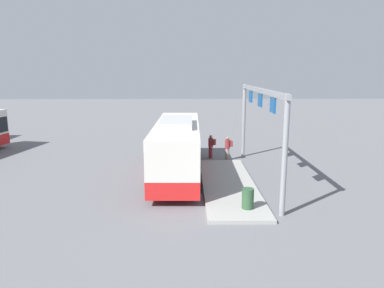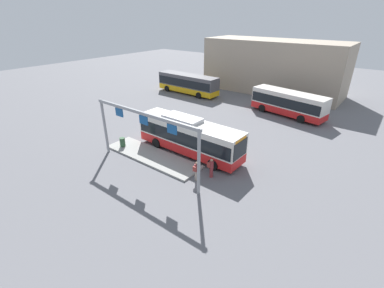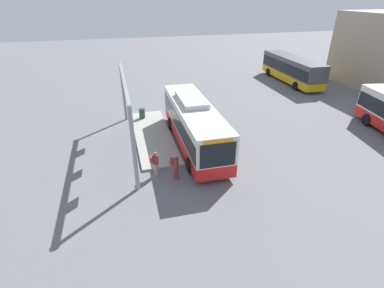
{
  "view_description": "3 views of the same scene",
  "coord_description": "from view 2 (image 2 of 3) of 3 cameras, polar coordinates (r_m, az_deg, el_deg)",
  "views": [
    {
      "loc": [
        -20.42,
        -0.58,
        6.06
      ],
      "look_at": [
        3.51,
        -0.92,
        1.14
      ],
      "focal_mm": 33.01,
      "sensor_mm": 36.0,
      "label": 1
    },
    {
      "loc": [
        14.14,
        -17.74,
        11.96
      ],
      "look_at": [
        1.07,
        -0.94,
        1.58
      ],
      "focal_mm": 25.04,
      "sensor_mm": 36.0,
      "label": 2
    },
    {
      "loc": [
        18.46,
        -5.1,
        10.14
      ],
      "look_at": [
        2.09,
        -0.72,
        1.18
      ],
      "focal_mm": 26.78,
      "sensor_mm": 36.0,
      "label": 3
    }
  ],
  "objects": [
    {
      "name": "person_boarding",
      "position": [
        21.05,
        0.92,
        -5.73
      ],
      "size": [
        0.37,
        0.54,
        1.67
      ],
      "rotation": [
        0.0,
        0.0,
        1.65
      ],
      "color": "gray",
      "rests_on": "ground"
    },
    {
      "name": "bus_background_left",
      "position": [
        36.78,
        19.86,
        8.38
      ],
      "size": [
        9.85,
        4.14,
        3.1
      ],
      "rotation": [
        0.0,
        0.0,
        2.97
      ],
      "color": "red",
      "rests_on": "ground"
    },
    {
      "name": "person_waiting_near",
      "position": [
        21.52,
        4.09,
        -5.03
      ],
      "size": [
        0.51,
        0.6,
        1.67
      ],
      "rotation": [
        0.0,
        0.0,
        1.1
      ],
      "color": "maroon",
      "rests_on": "ground"
    },
    {
      "name": "bus_main",
      "position": [
        24.85,
        -0.63,
        1.9
      ],
      "size": [
        10.81,
        2.82,
        3.46
      ],
      "rotation": [
        0.0,
        0.0,
        -0.02
      ],
      "color": "red",
      "rests_on": "ground"
    },
    {
      "name": "ground_plane",
      "position": [
        25.64,
        -0.6,
        -1.81
      ],
      "size": [
        120.0,
        120.0,
        0.0
      ],
      "primitive_type": "plane",
      "color": "slate"
    },
    {
      "name": "station_building",
      "position": [
        47.78,
        16.9,
        15.52
      ],
      "size": [
        22.34,
        8.0,
        8.29
      ],
      "primitive_type": "cube",
      "color": "tan",
      "rests_on": "ground"
    },
    {
      "name": "bus_background_right",
      "position": [
        44.97,
        -0.88,
        12.91
      ],
      "size": [
        10.85,
        2.84,
        3.1
      ],
      "rotation": [
        0.0,
        0.0,
        3.12
      ],
      "color": "#EAAD14",
      "rests_on": "ground"
    },
    {
      "name": "platform_curb",
      "position": [
        25.09,
        -8.47,
        -2.57
      ],
      "size": [
        10.0,
        2.8,
        0.16
      ],
      "primitive_type": "cube",
      "color": "#9E9E99",
      "rests_on": "ground"
    },
    {
      "name": "trash_bin",
      "position": [
        27.15,
        -14.59,
        0.39
      ],
      "size": [
        0.52,
        0.52,
        0.9
      ],
      "primitive_type": "cylinder",
      "color": "#2D5133",
      "rests_on": "platform_curb"
    },
    {
      "name": "platform_sign_gantry",
      "position": [
        21.5,
        -10.15,
        3.4
      ],
      "size": [
        11.19,
        0.24,
        5.2
      ],
      "color": "gray",
      "rests_on": "ground"
    }
  ]
}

